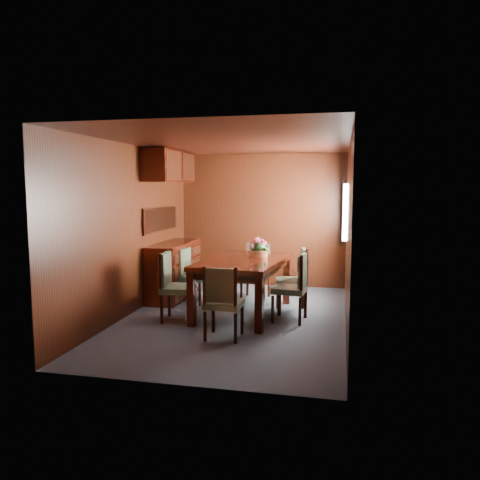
% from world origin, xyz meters
% --- Properties ---
extents(ground, '(4.50, 4.50, 0.00)m').
position_xyz_m(ground, '(0.00, 0.00, 0.00)').
color(ground, '#3A444F').
rests_on(ground, ground).
extents(room_shell, '(3.06, 4.52, 2.41)m').
position_xyz_m(room_shell, '(-0.10, 0.33, 1.63)').
color(room_shell, black).
rests_on(room_shell, ground).
extents(sideboard, '(0.48, 1.40, 0.90)m').
position_xyz_m(sideboard, '(-1.25, 1.00, 0.45)').
color(sideboard, black).
rests_on(sideboard, ground).
extents(dining_table, '(1.22, 1.78, 0.79)m').
position_xyz_m(dining_table, '(0.07, 0.23, 0.68)').
color(dining_table, black).
rests_on(dining_table, ground).
extents(chair_left_near, '(0.48, 0.49, 0.95)m').
position_xyz_m(chair_left_near, '(-0.79, -0.28, 0.53)').
color(chair_left_near, black).
rests_on(chair_left_near, ground).
extents(chair_left_far, '(0.43, 0.45, 0.86)m').
position_xyz_m(chair_left_far, '(-0.88, 0.74, 0.48)').
color(chair_left_far, black).
rests_on(chair_left_far, ground).
extents(chair_right_near, '(0.47, 0.49, 0.94)m').
position_xyz_m(chair_right_near, '(0.82, 0.03, 0.52)').
color(chair_right_near, black).
rests_on(chair_right_near, ground).
extents(chair_right_far, '(0.50, 0.52, 0.95)m').
position_xyz_m(chair_right_far, '(0.80, 0.49, 0.53)').
color(chair_right_far, black).
rests_on(chair_right_far, ground).
extents(chair_head, '(0.43, 0.41, 0.90)m').
position_xyz_m(chair_head, '(0.06, -0.92, 0.50)').
color(chair_head, black).
rests_on(chair_head, ground).
extents(chair_foot, '(0.45, 0.44, 0.90)m').
position_xyz_m(chair_foot, '(0.08, 1.25, 0.50)').
color(chair_foot, black).
rests_on(chair_foot, ground).
extents(flower_centerpiece, '(0.31, 0.31, 0.31)m').
position_xyz_m(flower_centerpiece, '(0.22, 0.58, 0.94)').
color(flower_centerpiece, '#CD6F3E').
rests_on(flower_centerpiece, dining_table).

